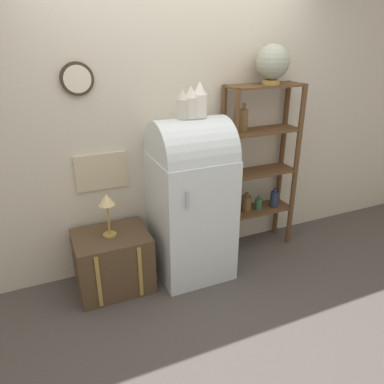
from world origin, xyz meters
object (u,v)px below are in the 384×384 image
(globe, at_px, (273,62))
(vase_right, at_px, (200,101))
(vase_left, at_px, (183,105))
(vase_center, at_px, (191,103))
(refrigerator, at_px, (191,196))
(suitcase_trunk, at_px, (113,261))
(desk_lamp, at_px, (107,204))

(globe, height_order, vase_right, globe)
(vase_left, xyz_separation_m, vase_center, (0.07, -0.01, 0.01))
(vase_center, bearing_deg, globe, 8.94)
(refrigerator, relative_size, vase_right, 5.08)
(suitcase_trunk, bearing_deg, vase_center, -2.74)
(refrigerator, distance_m, vase_right, 0.81)
(refrigerator, distance_m, globe, 1.35)
(suitcase_trunk, bearing_deg, vase_right, -2.57)
(refrigerator, height_order, globe, globe)
(refrigerator, bearing_deg, vase_center, -44.54)
(vase_center, relative_size, vase_right, 0.90)
(vase_left, xyz_separation_m, vase_right, (0.14, -0.01, 0.02))
(globe, relative_size, vase_center, 1.34)
(suitcase_trunk, relative_size, vase_center, 2.43)
(globe, distance_m, desk_lamp, 1.85)
(vase_right, bearing_deg, desk_lamp, 177.81)
(desk_lamp, bearing_deg, vase_left, -1.96)
(refrigerator, relative_size, vase_left, 6.07)
(suitcase_trunk, xyz_separation_m, globe, (1.54, 0.09, 1.55))
(suitcase_trunk, bearing_deg, globe, 3.54)
(vase_center, distance_m, vase_right, 0.07)
(vase_left, distance_m, vase_center, 0.07)
(refrigerator, distance_m, vase_center, 0.80)
(refrigerator, xyz_separation_m, desk_lamp, (-0.72, 0.03, 0.05))
(suitcase_trunk, height_order, vase_left, vase_left)
(globe, xyz_separation_m, vase_center, (-0.82, -0.13, -0.27))
(suitcase_trunk, bearing_deg, vase_left, -2.41)
(globe, distance_m, vase_left, 0.94)
(refrigerator, height_order, vase_right, vase_right)
(vase_center, xyz_separation_m, vase_right, (0.07, -0.00, 0.01))
(vase_center, xyz_separation_m, desk_lamp, (-0.72, 0.03, -0.74))
(globe, height_order, vase_left, globe)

